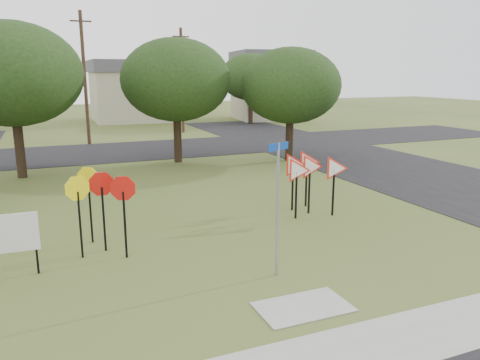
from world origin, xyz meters
name	(u,v)px	position (x,y,z in m)	size (l,w,h in m)	color
ground	(257,266)	(0.00, 0.00, 0.00)	(140.00, 140.00, 0.00)	#40501E
sidewalk	(354,352)	(0.00, -4.20, 0.01)	(30.00, 1.60, 0.02)	gray
street_right	(379,164)	(12.00, 10.00, 0.01)	(8.00, 50.00, 0.02)	black
street_far	(128,151)	(0.00, 20.00, 0.01)	(60.00, 8.00, 0.02)	black
curb_pad	(303,307)	(0.00, -2.40, 0.01)	(2.00, 1.20, 0.02)	gray
street_name_sign	(277,202)	(0.21, -0.69, 1.89)	(0.64, 0.28, 3.33)	gray
stop_sign_cluster	(98,193)	(-3.61, 2.60, 1.72)	(1.79, 1.92, 2.30)	black
yield_sign_cluster	(308,169)	(3.67, 3.67, 1.61)	(2.26, 1.81, 2.18)	black
info_board	(11,236)	(-5.79, 1.70, 1.07)	(1.29, 0.06, 1.61)	black
far_pole_a	(85,78)	(-2.00, 24.00, 4.60)	(1.40, 0.24, 9.00)	#452E20
far_pole_b	(182,80)	(6.00, 28.00, 4.35)	(1.40, 0.24, 8.50)	#452E20
house_mid	(133,90)	(4.00, 40.00, 3.15)	(8.40, 8.40, 6.20)	#B2AB8F
house_right	(269,85)	(18.00, 36.00, 3.65)	(8.30, 8.30, 7.20)	#B2AB8F
tree_near_left	(12,74)	(-6.00, 14.00, 4.86)	(6.40, 6.40, 7.27)	black
tree_near_mid	(176,80)	(2.00, 15.00, 4.54)	(6.00, 6.00, 6.80)	black
tree_near_right	(291,86)	(8.00, 13.00, 4.22)	(5.60, 5.60, 6.33)	black
tree_far_right	(251,77)	(14.00, 32.00, 4.54)	(6.00, 6.00, 6.80)	black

